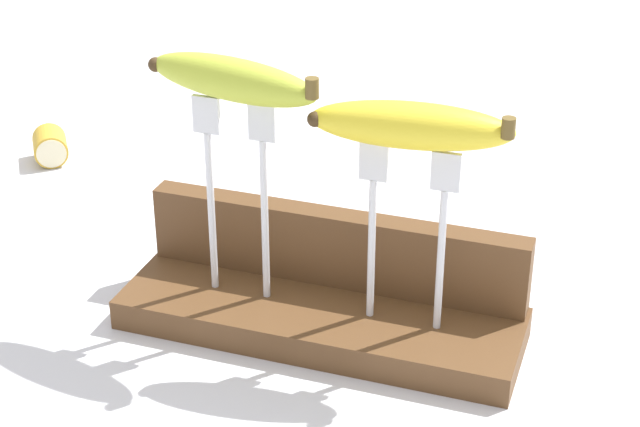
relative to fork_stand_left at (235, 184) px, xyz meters
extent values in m
plane|color=silver|center=(0.08, 0.00, -0.15)|extent=(3.00, 3.00, 0.00)
cube|color=brown|center=(0.08, 0.00, -0.13)|extent=(0.39, 0.12, 0.03)
cube|color=brown|center=(0.08, 0.05, -0.08)|extent=(0.38, 0.03, 0.08)
cylinder|color=silver|center=(-0.03, 0.00, -0.04)|extent=(0.01, 0.01, 0.17)
cube|color=silver|center=(-0.03, 0.00, 0.06)|extent=(0.03, 0.00, 0.04)
cylinder|color=silver|center=(0.03, 0.00, -0.04)|extent=(0.01, 0.01, 0.17)
cube|color=silver|center=(0.03, 0.00, 0.06)|extent=(0.03, 0.00, 0.04)
cylinder|color=silver|center=(0.13, 0.00, -0.05)|extent=(0.01, 0.01, 0.14)
cube|color=silver|center=(0.13, 0.00, 0.04)|extent=(0.03, 0.00, 0.04)
cylinder|color=silver|center=(0.20, 0.00, -0.05)|extent=(0.01, 0.01, 0.14)
cube|color=silver|center=(0.20, 0.00, 0.04)|extent=(0.03, 0.00, 0.04)
ellipsoid|color=#B2C138|center=(0.00, 0.00, 0.10)|extent=(0.18, 0.07, 0.04)
cylinder|color=brown|center=(0.08, -0.02, 0.11)|extent=(0.01, 0.01, 0.02)
sphere|color=#3F2D19|center=(-0.08, 0.02, 0.10)|extent=(0.01, 0.01, 0.01)
ellipsoid|color=yellow|center=(0.17, 0.00, 0.08)|extent=(0.18, 0.06, 0.04)
cylinder|color=brown|center=(0.25, 0.01, 0.09)|extent=(0.01, 0.01, 0.02)
sphere|color=#3F2D19|center=(0.08, -0.01, 0.08)|extent=(0.01, 0.01, 0.01)
cylinder|color=gold|center=(-0.38, 0.27, -0.13)|extent=(0.07, 0.07, 0.04)
cylinder|color=beige|center=(-0.37, 0.25, -0.13)|extent=(0.03, 0.02, 0.04)
torus|color=black|center=(-0.01, 0.10, -0.15)|extent=(0.10, 0.10, 0.01)
camera|label=1|loc=(0.36, -0.81, 0.43)|focal=59.33mm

